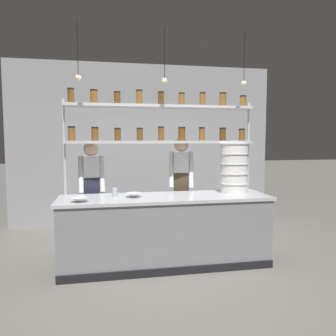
{
  "coord_description": "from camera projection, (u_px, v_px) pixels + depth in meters",
  "views": [
    {
      "loc": [
        -0.76,
        -4.16,
        1.66
      ],
      "look_at": [
        0.07,
        0.2,
        1.27
      ],
      "focal_mm": 35.0,
      "sensor_mm": 36.0,
      "label": 1
    }
  ],
  "objects": [
    {
      "name": "chef_left",
      "position": [
        92.0,
        190.0,
        4.66
      ],
      "size": [
        0.38,
        0.3,
        1.63
      ],
      "rotation": [
        0.0,
        0.0,
        0.08
      ],
      "color": "black",
      "rests_on": "ground_plane"
    },
    {
      "name": "prep_counter",
      "position": [
        165.0,
        231.0,
        4.32
      ],
      "size": [
        2.75,
        0.76,
        0.92
      ],
      "color": "gray",
      "rests_on": "ground_plane"
    },
    {
      "name": "spice_shelf_unit",
      "position": [
        161.0,
        128.0,
        4.52
      ],
      "size": [
        2.64,
        0.28,
        2.33
      ],
      "color": "#B7BABF",
      "rests_on": "ground_plane"
    },
    {
      "name": "container_stack",
      "position": [
        234.0,
        168.0,
        4.55
      ],
      "size": [
        0.4,
        0.4,
        0.69
      ],
      "color": "white",
      "rests_on": "prep_counter"
    },
    {
      "name": "prep_bowl_center_front",
      "position": [
        134.0,
        195.0,
        4.19
      ],
      "size": [
        0.21,
        0.21,
        0.06
      ],
      "color": "white",
      "rests_on": "prep_counter"
    },
    {
      "name": "chef_center",
      "position": [
        181.0,
        185.0,
        4.9
      ],
      "size": [
        0.4,
        0.33,
        1.7
      ],
      "rotation": [
        0.0,
        0.0,
        -0.2
      ],
      "color": "black",
      "rests_on": "ground_plane"
    },
    {
      "name": "pendant_light_row",
      "position": [
        165.0,
        78.0,
        4.15
      ],
      "size": [
        2.2,
        0.07,
        0.71
      ],
      "color": "black"
    },
    {
      "name": "serving_cup_front",
      "position": [
        115.0,
        192.0,
        4.26
      ],
      "size": [
        0.08,
        0.08,
        0.11
      ],
      "color": "#B2B7BC",
      "rests_on": "prep_counter"
    },
    {
      "name": "ground_plane",
      "position": [
        165.0,
        264.0,
        4.36
      ],
      "size": [
        40.0,
        40.0,
        0.0
      ],
      "primitive_type": "plane",
      "color": "slate"
    },
    {
      "name": "prep_bowl_near_left",
      "position": [
        79.0,
        200.0,
        3.87
      ],
      "size": [
        0.2,
        0.2,
        0.06
      ],
      "color": "white",
      "rests_on": "prep_counter"
    },
    {
      "name": "back_wall",
      "position": [
        144.0,
        144.0,
        6.52
      ],
      "size": [
        5.15,
        0.12,
        3.12
      ],
      "primitive_type": "cube",
      "color": "#939399",
      "rests_on": "ground_plane"
    }
  ]
}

